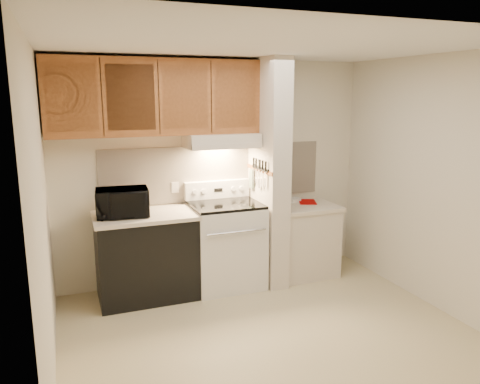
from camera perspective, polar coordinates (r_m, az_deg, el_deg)
floor at (r=4.44m, az=3.43°, el=-16.68°), size 3.60×3.60×0.00m
ceiling at (r=3.92m, az=3.90°, el=17.42°), size 3.60×3.60×0.00m
wall_back at (r=5.37m, az=-3.02°, el=2.55°), size 3.60×2.50×0.02m
wall_left at (r=3.65m, az=-23.03°, el=-2.89°), size 0.02×3.00×2.50m
wall_right at (r=5.01m, az=22.74°, el=0.94°), size 0.02×3.00×2.50m
backsplash at (r=5.36m, az=-2.98°, el=2.37°), size 2.60×0.02×0.63m
range_body at (r=5.24m, az=-1.75°, el=-6.59°), size 0.76×0.65×0.92m
oven_window at (r=4.95m, az=-0.54°, el=-7.24°), size 0.50×0.01×0.30m
oven_handle at (r=4.84m, az=-0.38°, el=-4.92°), size 0.65×0.02×0.02m
cooktop at (r=5.11m, az=-1.79°, el=-1.53°), size 0.74×0.64×0.03m
range_backguard at (r=5.35m, az=-2.80°, el=0.33°), size 0.76×0.08×0.20m
range_display at (r=5.31m, az=-2.66°, el=0.25°), size 0.10×0.01×0.04m
range_knob_left_outer at (r=5.23m, az=-5.56°, el=0.02°), size 0.05×0.02×0.05m
range_knob_left_inner at (r=5.25m, az=-4.51°, el=0.10°), size 0.05×0.02×0.05m
range_knob_right_inner at (r=5.36m, az=-0.83°, el=0.38°), size 0.05×0.02×0.05m
range_knob_right_outer at (r=5.40m, az=0.17°, el=0.46°), size 0.05×0.02×0.05m
dishwasher_front at (r=5.05m, az=-11.34°, el=-7.83°), size 1.00×0.63×0.87m
left_countertop at (r=4.92m, az=-11.56°, el=-2.84°), size 1.04×0.67×0.04m
spoon_rest at (r=4.93m, az=-13.33°, el=-2.57°), size 0.20×0.07×0.01m
teal_jar at (r=4.82m, az=-15.60°, el=-2.47°), size 0.13×0.13×0.11m
outlet at (r=5.25m, az=-7.91°, el=0.56°), size 0.08×0.01×0.12m
microwave at (r=4.84m, az=-14.16°, el=-1.25°), size 0.54×0.39×0.28m
partition_pillar at (r=5.23m, az=3.50°, el=2.29°), size 0.22×0.70×2.50m
pillar_trim at (r=5.17m, az=2.33°, el=2.76°), size 0.01×0.70×0.04m
knife_strip at (r=5.12m, az=2.49°, el=2.89°), size 0.02×0.42×0.04m
knife_blade_a at (r=4.99m, az=3.08°, el=1.48°), size 0.01×0.03×0.16m
knife_handle_a at (r=4.96m, az=3.15°, el=3.17°), size 0.02×0.02×0.10m
knife_blade_b at (r=5.08m, az=2.66°, el=1.55°), size 0.01×0.04×0.18m
knife_handle_b at (r=5.03m, az=2.77°, el=3.30°), size 0.02×0.02×0.10m
knife_blade_c at (r=5.14m, az=2.34°, el=1.57°), size 0.01×0.04×0.20m
knife_handle_c at (r=5.10m, az=2.44°, el=3.42°), size 0.02×0.02×0.10m
knife_blade_d at (r=5.21m, az=1.98°, el=1.94°), size 0.01×0.04×0.16m
knife_handle_d at (r=5.19m, az=1.98°, el=3.58°), size 0.02×0.02×0.10m
knife_blade_e at (r=5.29m, az=1.65°, el=1.97°), size 0.01×0.04×0.18m
knife_handle_e at (r=5.26m, az=1.68°, el=3.68°), size 0.02×0.02×0.10m
oven_mitt at (r=5.34m, az=1.44°, el=1.62°), size 0.03×0.09×0.21m
right_cab_base at (r=5.63m, az=7.68°, el=-5.95°), size 0.70×0.60×0.81m
right_countertop at (r=5.52m, az=7.80°, el=-1.75°), size 0.74×0.64×0.04m
red_folder at (r=5.64m, az=8.21°, el=-1.19°), size 0.28×0.32×0.01m
white_box at (r=5.64m, az=6.56°, el=-0.98°), size 0.19×0.16×0.04m
range_hood at (r=5.11m, az=-2.30°, el=6.32°), size 0.78×0.44×0.15m
hood_lip at (r=4.92m, az=-1.51°, el=5.58°), size 0.78×0.04×0.06m
upper_cabinets at (r=4.95m, az=-10.25°, el=11.30°), size 2.18×0.33×0.77m
cab_door_a at (r=4.71m, az=-19.86°, el=10.77°), size 0.46×0.01×0.63m
cab_gap_a at (r=4.72m, az=-16.49°, el=10.98°), size 0.01×0.01×0.73m
cab_door_b at (r=4.75m, az=-13.16°, el=11.16°), size 0.46×0.01×0.63m
cab_gap_b at (r=4.80m, az=-9.88°, el=11.29°), size 0.01×0.01×0.73m
cab_door_c at (r=4.86m, az=-6.66°, el=11.39°), size 0.46×0.01×0.63m
cab_gap_c at (r=4.93m, az=-3.53°, el=11.46°), size 0.01×0.01×0.73m
cab_door_d at (r=5.02m, az=-0.51°, el=11.49°), size 0.46×0.01×0.63m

